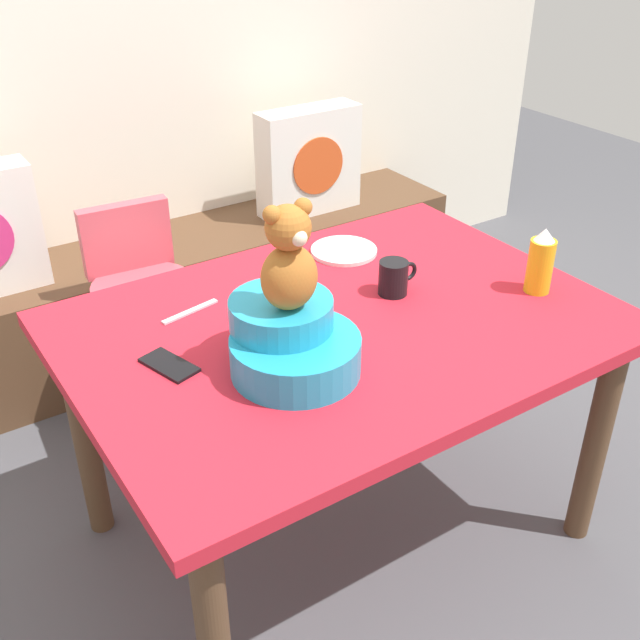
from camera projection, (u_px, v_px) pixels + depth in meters
ground_plane at (338, 527)px, 2.34m from camera, size 8.00×8.00×0.00m
back_wall at (104, 8)px, 2.76m from camera, size 4.40×0.10×2.60m
window_bench at (165, 297)px, 3.11m from camera, size 2.60×0.44×0.46m
pillow_floral_right at (309, 161)px, 3.20m from camera, size 0.44×0.15×0.44m
dining_table at (341, 351)px, 2.01m from camera, size 1.38×1.00×0.74m
highchair at (143, 292)px, 2.54m from camera, size 0.34×0.47×0.79m
infant_seat_teal at (291, 341)px, 1.74m from camera, size 0.30×0.33×0.16m
teddy_bear at (289, 260)px, 1.63m from camera, size 0.13×0.12×0.25m
ketchup_bottle at (541, 262)px, 2.05m from camera, size 0.07×0.07×0.18m
coffee_mug at (394, 277)px, 2.06m from camera, size 0.12×0.08×0.09m
dinner_plate_near at (344, 251)px, 2.30m from camera, size 0.20×0.20×0.01m
cell_phone at (169, 365)px, 1.77m from camera, size 0.11×0.16×0.01m
table_fork at (190, 311)px, 1.99m from camera, size 0.17×0.05×0.01m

